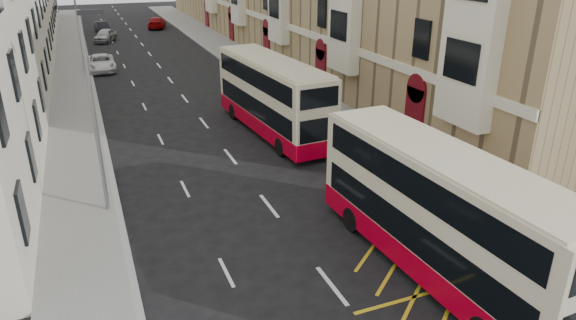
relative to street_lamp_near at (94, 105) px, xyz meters
name	(u,v)px	position (x,y,z in m)	size (l,w,h in m)	color
pavement_right	(278,81)	(14.35, 18.00, -4.56)	(4.00, 120.00, 0.15)	slate
pavement_left	(74,101)	(-1.15, 18.00, -4.56)	(3.00, 120.00, 0.15)	slate
kerb_right	(254,84)	(12.35, 18.00, -4.56)	(0.25, 120.00, 0.15)	gray
kerb_left	(96,99)	(0.35, 18.00, -4.56)	(0.25, 120.00, 0.15)	gray
road_markings	(151,56)	(6.35, 33.00, -4.63)	(10.00, 110.00, 0.01)	silver
guard_railing	(456,206)	(12.60, -6.25, -3.78)	(0.06, 6.56, 1.01)	red
street_lamp_near	(94,105)	(0.00, 0.00, 0.00)	(0.93, 0.18, 8.00)	slate
street_lamp_far	(77,15)	(0.00, 30.00, 0.00)	(0.93, 0.18, 8.00)	slate
double_decker_front	(440,214)	(9.92, -8.53, -2.43)	(3.01, 10.94, 4.32)	beige
double_decker_rear	(272,97)	(9.72, 6.66, -2.42)	(3.35, 11.08, 4.36)	beige
pedestrian_mid	(525,226)	(13.82, -8.55, -3.72)	(0.74, 0.58, 1.52)	black
pedestrian_far	(458,201)	(12.70, -6.20, -3.62)	(1.02, 0.42, 1.74)	black
white_van	(101,63)	(1.34, 27.75, -3.94)	(2.31, 5.00, 1.39)	white
car_silver	(105,35)	(2.67, 43.25, -3.90)	(1.74, 4.33, 1.48)	#9DA1A5
car_dark	(102,27)	(2.80, 51.26, -4.00)	(1.35, 3.88, 1.28)	black
car_red	(157,23)	(9.84, 51.87, -3.90)	(2.08, 5.11, 1.48)	#910002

